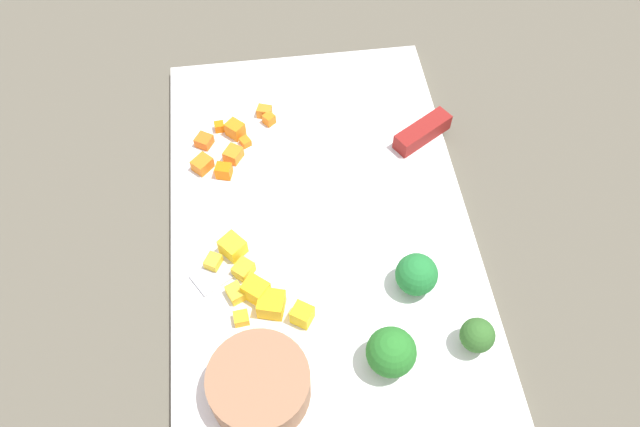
{
  "coord_description": "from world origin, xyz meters",
  "views": [
    {
      "loc": [
        0.35,
        -0.05,
        0.55
      ],
      "look_at": [
        0.0,
        0.0,
        0.02
      ],
      "focal_mm": 35.74,
      "sensor_mm": 36.0,
      "label": 1
    }
  ],
  "objects": [
    {
      "name": "carrot_dice_1",
      "position": [
        -0.15,
        -0.04,
        0.02
      ],
      "size": [
        0.02,
        0.02,
        0.01
      ],
      "primitive_type": "cube",
      "rotation": [
        0.0,
        0.0,
        2.81
      ],
      "color": "orange",
      "rests_on": "cutting_board"
    },
    {
      "name": "broccoli_floret_0",
      "position": [
        0.09,
        0.08,
        0.03
      ],
      "size": [
        0.04,
        0.04,
        0.04
      ],
      "color": "#94AE58",
      "rests_on": "cutting_board"
    },
    {
      "name": "carrot_dice_6",
      "position": [
        -0.11,
        -0.07,
        0.02
      ],
      "size": [
        0.01,
        0.01,
        0.01
      ],
      "primitive_type": "cube",
      "rotation": [
        0.0,
        0.0,
        2.04
      ],
      "color": "orange",
      "rests_on": "cutting_board"
    },
    {
      "name": "carrot_dice_8",
      "position": [
        -0.11,
        -0.11,
        0.02
      ],
      "size": [
        0.02,
        0.02,
        0.01
      ],
      "primitive_type": "cube",
      "rotation": [
        0.0,
        0.0,
        2.59
      ],
      "color": "orange",
      "rests_on": "cutting_board"
    },
    {
      "name": "carrot_dice_3",
      "position": [
        -0.13,
        -0.1,
        0.02
      ],
      "size": [
        0.01,
        0.01,
        0.01
      ],
      "primitive_type": "cube",
      "rotation": [
        0.0,
        0.0,
        0.08
      ],
      "color": "orange",
      "rests_on": "cutting_board"
    },
    {
      "name": "pepper_dice_3",
      "position": [
        0.08,
        -0.07,
        0.02
      ],
      "size": [
        0.03,
        0.03,
        0.02
      ],
      "primitive_type": "cube",
      "rotation": [
        0.0,
        0.0,
        2.44
      ],
      "color": "yellow",
      "rests_on": "cutting_board"
    },
    {
      "name": "broccoli_floret_2",
      "position": [
        0.16,
        0.04,
        0.04
      ],
      "size": [
        0.04,
        0.04,
        0.05
      ],
      "color": "#94B755",
      "rests_on": "cutting_board"
    },
    {
      "name": "cutting_board",
      "position": [
        0.0,
        0.0,
        0.01
      ],
      "size": [
        0.48,
        0.3,
        0.01
      ],
      "primitive_type": "cube",
      "color": "white",
      "rests_on": "ground_plane"
    },
    {
      "name": "chef_knife",
      "position": [
        -0.06,
        0.07,
        0.02
      ],
      "size": [
        0.19,
        0.29,
        0.02
      ],
      "rotation": [
        0.0,
        0.0,
        5.26
      ],
      "color": "silver",
      "rests_on": "cutting_board"
    },
    {
      "name": "pepper_dice_1",
      "position": [
        0.09,
        -0.06,
        0.02
      ],
      "size": [
        0.03,
        0.03,
        0.02
      ],
      "primitive_type": "cube",
      "rotation": [
        0.0,
        0.0,
        1.29
      ],
      "color": "yellow",
      "rests_on": "cutting_board"
    },
    {
      "name": "pepper_dice_2",
      "position": [
        0.11,
        -0.03,
        0.02
      ],
      "size": [
        0.02,
        0.02,
        0.02
      ],
      "primitive_type": "cube",
      "rotation": [
        0.0,
        0.0,
        2.55
      ],
      "color": "yellow",
      "rests_on": "cutting_board"
    },
    {
      "name": "carrot_dice_4",
      "position": [
        -0.07,
        -0.09,
        0.02
      ],
      "size": [
        0.02,
        0.02,
        0.02
      ],
      "primitive_type": "cube",
      "rotation": [
        0.0,
        0.0,
        1.28
      ],
      "color": "orange",
      "rests_on": "cutting_board"
    },
    {
      "name": "carrot_dice_2",
      "position": [
        -0.08,
        -0.12,
        0.02
      ],
      "size": [
        0.03,
        0.03,
        0.01
      ],
      "primitive_type": "cube",
      "rotation": [
        0.0,
        0.0,
        2.34
      ],
      "color": "orange",
      "rests_on": "cutting_board"
    },
    {
      "name": "ground_plane",
      "position": [
        0.0,
        0.0,
        0.0
      ],
      "size": [
        4.0,
        4.0,
        0.0
      ],
      "primitive_type": "plane",
      "color": "#595547"
    },
    {
      "name": "pepper_dice_4",
      "position": [
        0.08,
        -0.09,
        0.02
      ],
      "size": [
        0.02,
        0.02,
        0.01
      ],
      "primitive_type": "cube",
      "rotation": [
        0.0,
        0.0,
        0.42
      ],
      "color": "yellow",
      "rests_on": "cutting_board"
    },
    {
      "name": "prep_bowl",
      "position": [
        0.17,
        -0.07,
        0.03
      ],
      "size": [
        0.09,
        0.09,
        0.04
      ],
      "primitive_type": "cylinder",
      "color": "#966949",
      "rests_on": "cutting_board"
    },
    {
      "name": "carrot_dice_5",
      "position": [
        -0.14,
        -0.04,
        0.02
      ],
      "size": [
        0.02,
        0.02,
        0.01
      ],
      "primitive_type": "cube",
      "rotation": [
        0.0,
        0.0,
        2.23
      ],
      "color": "orange",
      "rests_on": "cutting_board"
    },
    {
      "name": "pepper_dice_5",
      "position": [
        0.05,
        -0.08,
        0.02
      ],
      "size": [
        0.02,
        0.02,
        0.01
      ],
      "primitive_type": "cube",
      "rotation": [
        0.0,
        0.0,
        2.42
      ],
      "color": "yellow",
      "rests_on": "cutting_board"
    },
    {
      "name": "pepper_dice_0",
      "position": [
        0.1,
        -0.09,
        0.02
      ],
      "size": [
        0.01,
        0.01,
        0.01
      ],
      "primitive_type": "cube",
      "rotation": [
        0.0,
        0.0,
        0.09
      ],
      "color": "yellow",
      "rests_on": "cutting_board"
    },
    {
      "name": "pepper_dice_7",
      "position": [
        0.04,
        -0.11,
        0.02
      ],
      "size": [
        0.02,
        0.02,
        0.01
      ],
      "primitive_type": "cube",
      "rotation": [
        0.0,
        0.0,
        2.62
      ],
      "color": "yellow",
      "rests_on": "cutting_board"
    },
    {
      "name": "carrot_dice_0",
      "position": [
        -0.09,
        -0.08,
        0.02
      ],
      "size": [
        0.02,
        0.02,
        0.01
      ],
      "primitive_type": "cube",
      "rotation": [
        0.0,
        0.0,
        0.98
      ],
      "color": "orange",
      "rests_on": "cutting_board"
    },
    {
      "name": "carrot_dice_7",
      "position": [
        -0.12,
        -0.08,
        0.02
      ],
      "size": [
        0.02,
        0.02,
        0.02
      ],
      "primitive_type": "cube",
      "rotation": [
        0.0,
        0.0,
        2.36
      ],
      "color": "orange",
      "rests_on": "cutting_board"
    },
    {
      "name": "broccoli_floret_1",
      "position": [
        0.15,
        0.12,
        0.03
      ],
      "size": [
        0.03,
        0.03,
        0.04
      ],
      "color": "#8DAF63",
      "rests_on": "cutting_board"
    },
    {
      "name": "pepper_dice_6",
      "position": [
        0.03,
        -0.09,
        0.02
      ],
      "size": [
        0.03,
        0.03,
        0.02
      ],
      "primitive_type": "cube",
      "rotation": [
        0.0,
        0.0,
        0.7
      ],
      "color": "yellow",
      "rests_on": "cutting_board"
    }
  ]
}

